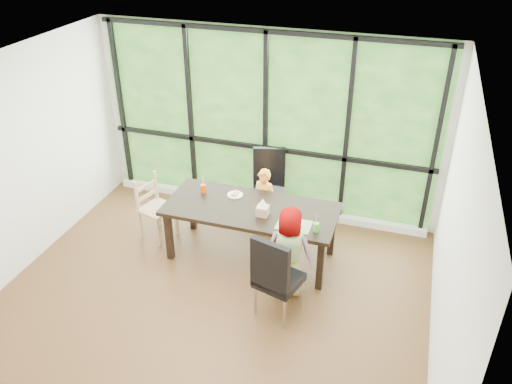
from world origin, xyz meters
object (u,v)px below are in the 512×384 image
chair_window_leather (269,188)px  chair_interior_leather (279,274)px  plate_near (292,223)px  tissue_box (263,211)px  green_cup (316,227)px  orange_cup (203,188)px  chair_end_beech (157,209)px  dining_table (251,232)px  child_toddler (264,202)px  plate_far (235,195)px  child_older (289,252)px

chair_window_leather → chair_interior_leather: bearing=-86.3°
chair_window_leather → plate_near: (0.61, -1.09, 0.22)m
chair_interior_leather → tissue_box: chair_interior_leather is taller
chair_window_leather → green_cup: size_ratio=9.88×
orange_cup → green_cup: (1.61, -0.44, -0.00)m
chair_end_beech → plate_near: chair_end_beech is taller
chair_interior_leather → tissue_box: 0.95m
dining_table → chair_interior_leather: 1.12m
chair_end_beech → orange_cup: chair_end_beech is taller
chair_interior_leather → child_toddler: 1.61m
orange_cup → tissue_box: 0.96m
plate_near → orange_cup: 1.35m
child_toddler → chair_end_beech: bearing=-144.6°
orange_cup → green_cup: 1.67m
chair_end_beech → plate_near: 1.98m
chair_window_leather → tissue_box: chair_window_leather is taller
chair_interior_leather → green_cup: bearing=-96.5°
chair_interior_leather → orange_cup: size_ratio=9.60×
green_cup → tissue_box: tissue_box is taller
chair_end_beech → plate_near: size_ratio=3.45×
plate_far → green_cup: green_cup is taller
child_toddler → dining_table: bearing=-75.9°
dining_table → plate_near: (0.59, -0.18, 0.38)m
plate_far → green_cup: (1.19, -0.49, 0.05)m
child_toddler → orange_cup: 0.87m
chair_interior_leather → child_older: (0.02, 0.39, 0.04)m
chair_window_leather → chair_interior_leather: same height
child_toddler → tissue_box: child_toddler is taller
green_cup → chair_interior_leather: bearing=-111.9°
orange_cup → tissue_box: size_ratio=0.78×
chair_window_leather → chair_end_beech: chair_window_leather is taller
chair_end_beech → tissue_box: chair_end_beech is taller
child_toddler → plate_near: bearing=-37.9°
plate_far → orange_cup: (-0.43, -0.05, 0.05)m
chair_window_leather → plate_far: size_ratio=5.25×
plate_far → orange_cup: orange_cup is taller
chair_window_leather → plate_far: 0.76m
chair_interior_leather → child_older: size_ratio=0.93×
plate_far → plate_near: plate_near is taller
orange_cup → green_cup: orange_cup is taller
dining_table → chair_end_beech: size_ratio=2.43×
chair_interior_leather → plate_far: size_ratio=5.25×
dining_table → child_toddler: (-0.00, 0.57, 0.12)m
child_older → plate_far: 1.22m
chair_interior_leather → tissue_box: size_ratio=7.51×
chair_interior_leather → orange_cup: (-1.35, 1.09, 0.27)m
dining_table → plate_near: bearing=-17.5°
dining_table → child_toddler: 0.58m
child_toddler → tissue_box: 0.78m
chair_window_leather → chair_end_beech: 1.59m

